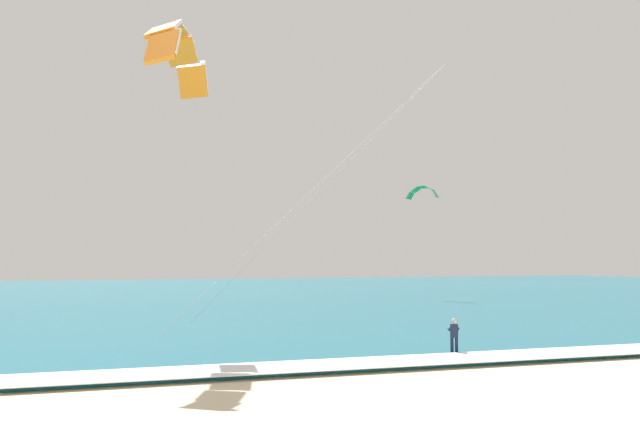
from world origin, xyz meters
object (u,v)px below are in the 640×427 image
surfboard (454,356)px  kite_primary (176,49)px  kitesurfer (454,335)px  kite_distant (423,191)px

surfboard → kite_primary: size_ratio=0.10×
kitesurfer → kite_primary: bearing=157.9°
kitesurfer → kite_primary: (-11.69, 4.75, 13.05)m
surfboard → kite_distant: 46.38m
kitesurfer → kite_distant: 46.15m
surfboard → kite_distant: (19.75, 40.42, 11.28)m
kite_primary → kite_distant: size_ratio=3.76×
kite_distant → kite_primary: bearing=-131.4°
surfboard → kite_primary: kite_primary is taller
kitesurfer → kite_distant: (19.75, 40.40, 10.36)m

